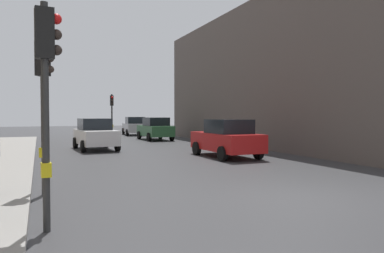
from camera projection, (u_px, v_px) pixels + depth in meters
The scene contains 9 objects.
ground_plane at pixel (300, 198), 8.74m from camera, with size 120.00×120.00×0.00m, color #38383A.
building_facade_right at pixel (321, 79), 24.89m from camera, with size 12.00×25.03×8.76m, color #5B514C.
traffic_light_far_median at pixel (112, 108), 30.22m from camera, with size 0.24×0.43×3.65m.
traffic_light_near_right at pixel (44, 87), 9.02m from camera, with size 0.45×0.35×3.86m.
traffic_light_near_left at pixel (46, 74), 6.15m from camera, with size 0.44×0.26×3.85m.
car_red_sedan at pixel (227, 138), 17.17m from camera, with size 2.06×4.22×1.76m.
car_green_estate at pixel (155, 129), 28.87m from camera, with size 2.09×4.24×1.76m.
car_silver_hatchback at pixel (135, 126), 35.64m from camera, with size 2.27×4.33×1.76m.
car_white_compact at pixel (95, 134), 20.86m from camera, with size 2.22×4.30×1.76m.
Camera 1 is at (-5.70, -7.03, 1.98)m, focal length 34.54 mm.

